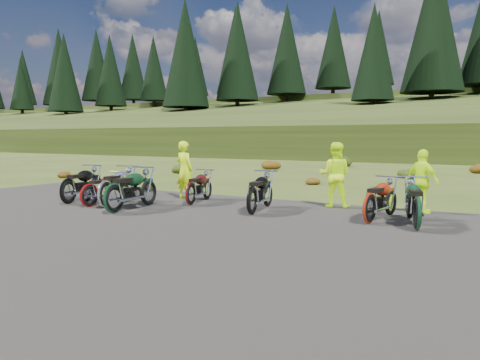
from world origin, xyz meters
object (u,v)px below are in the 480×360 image
Objects in this scene: person_middle at (185,171)px; motorcycle_7 at (417,232)px; motorcycle_0 at (69,205)px; motorcycle_3 at (106,209)px.

motorcycle_7 is at bearing 178.99° from person_middle.
motorcycle_0 is 1.16× the size of person_middle.
motorcycle_3 is 1.05× the size of motorcycle_7.
motorcycle_0 is 0.98× the size of motorcycle_3.
person_middle is at bearing 60.92° from motorcycle_7.
motorcycle_0 is 1.50m from motorcycle_3.
motorcycle_7 is 1.12× the size of person_middle.
motorcycle_3 is at bearing 85.42° from person_middle.
motorcycle_0 reaches higher than motorcycle_7.
motorcycle_0 is 9.67m from motorcycle_7.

